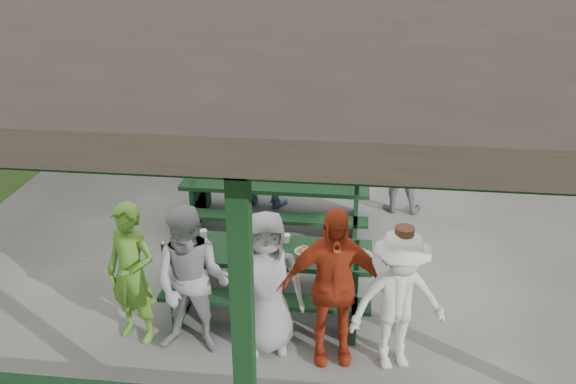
# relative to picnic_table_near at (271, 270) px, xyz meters

# --- Properties ---
(ground) EXTENTS (90.00, 90.00, 0.00)m
(ground) POSITION_rel_picnic_table_near_xyz_m (0.18, 1.20, -0.57)
(ground) COLOR #2F4D18
(ground) RESTS_ON ground
(concrete_slab) EXTENTS (10.00, 8.00, 0.10)m
(concrete_slab) POSITION_rel_picnic_table_near_xyz_m (0.18, 1.20, -0.52)
(concrete_slab) COLOR slate
(concrete_slab) RESTS_ON ground
(pavilion_structure) EXTENTS (10.60, 8.60, 3.24)m
(pavilion_structure) POSITION_rel_picnic_table_near_xyz_m (0.18, 1.20, 2.60)
(pavilion_structure) COLOR black
(pavilion_structure) RESTS_ON concrete_slab
(picnic_table_near) EXTENTS (2.36, 1.39, 0.75)m
(picnic_table_near) POSITION_rel_picnic_table_near_xyz_m (0.00, 0.00, 0.00)
(picnic_table_near) COLOR black
(picnic_table_near) RESTS_ON concrete_slab
(picnic_table_far) EXTENTS (2.75, 1.39, 0.75)m
(picnic_table_far) POSITION_rel_picnic_table_near_xyz_m (-0.21, 2.00, 0.01)
(picnic_table_far) COLOR black
(picnic_table_far) RESTS_ON concrete_slab
(table_setting) EXTENTS (2.45, 0.45, 0.10)m
(table_setting) POSITION_rel_picnic_table_near_xyz_m (-0.03, 0.02, 0.31)
(table_setting) COLOR white
(table_setting) RESTS_ON picnic_table_near
(contestant_green) EXTENTS (0.68, 0.55, 1.63)m
(contestant_green) POSITION_rel_picnic_table_near_xyz_m (-1.40, -0.79, 0.35)
(contestant_green) COLOR #568D29
(contestant_green) RESTS_ON concrete_slab
(contestant_grey_left) EXTENTS (0.85, 0.68, 1.70)m
(contestant_grey_left) POSITION_rel_picnic_table_near_xyz_m (-0.70, -0.94, 0.38)
(contestant_grey_left) COLOR #949497
(contestant_grey_left) RESTS_ON concrete_slab
(contestant_grey_mid) EXTENTS (0.87, 0.65, 1.62)m
(contestant_grey_mid) POSITION_rel_picnic_table_near_xyz_m (0.07, -0.79, 0.34)
(contestant_grey_mid) COLOR #98989B
(contestant_grey_mid) RESTS_ON concrete_slab
(contestant_red) EXTENTS (1.09, 0.59, 1.76)m
(contestant_red) POSITION_rel_picnic_table_near_xyz_m (0.76, -0.88, 0.41)
(contestant_red) COLOR #AF3318
(contestant_red) RESTS_ON concrete_slab
(contestant_white_fedora) EXTENTS (1.14, 0.86, 1.62)m
(contestant_white_fedora) POSITION_rel_picnic_table_near_xyz_m (1.43, -0.93, 0.32)
(contestant_white_fedora) COLOR silver
(contestant_white_fedora) RESTS_ON concrete_slab
(spectator_lblue) EXTENTS (1.68, 0.89, 1.73)m
(spectator_lblue) POSITION_rel_picnic_table_near_xyz_m (-0.47, 2.79, 0.40)
(spectator_lblue) COLOR #7C9DBF
(spectator_lblue) RESTS_ON concrete_slab
(spectator_blue) EXTENTS (0.70, 0.55, 1.69)m
(spectator_blue) POSITION_rel_picnic_table_near_xyz_m (-1.67, 3.35, 0.38)
(spectator_blue) COLOR teal
(spectator_blue) RESTS_ON concrete_slab
(spectator_grey) EXTENTS (0.80, 0.64, 1.59)m
(spectator_grey) POSITION_rel_picnic_table_near_xyz_m (1.63, 2.82, 0.33)
(spectator_grey) COLOR gray
(spectator_grey) RESTS_ON concrete_slab
(pickup_truck) EXTENTS (5.89, 3.34, 1.55)m
(pickup_truck) POSITION_rel_picnic_table_near_xyz_m (1.57, 10.96, 0.21)
(pickup_truck) COLOR silver
(pickup_truck) RESTS_ON ground
(farm_trailer) EXTENTS (3.55, 2.01, 1.23)m
(farm_trailer) POSITION_rel_picnic_table_near_xyz_m (-1.06, 9.73, 0.04)
(farm_trailer) COLOR #1A4B8F
(farm_trailer) RESTS_ON ground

